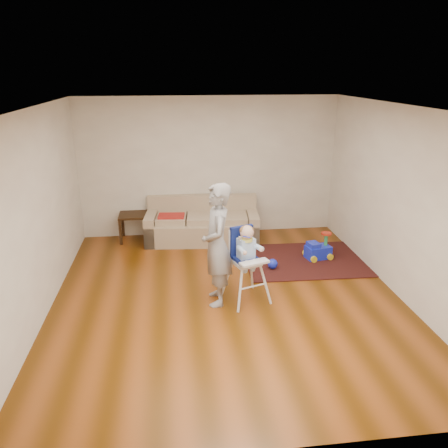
{
  "coord_description": "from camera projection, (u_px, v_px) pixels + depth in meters",
  "views": [
    {
      "loc": [
        -0.75,
        -5.61,
        3.15
      ],
      "look_at": [
        0.0,
        0.4,
        1.0
      ],
      "focal_mm": 35.0,
      "sensor_mm": 36.0,
      "label": 1
    }
  ],
  "objects": [
    {
      "name": "sofa",
      "position": [
        202.0,
        220.0,
        8.38
      ],
      "size": [
        2.21,
        1.07,
        0.83
      ],
      "rotation": [
        0.0,
        0.0,
        -0.09
      ],
      "color": "gray",
      "rests_on": "ground"
    },
    {
      "name": "side_table",
      "position": [
        134.0,
        227.0,
        8.48
      ],
      "size": [
        0.53,
        0.53,
        0.53
      ],
      "primitive_type": null,
      "color": "black",
      "rests_on": "ground"
    },
    {
      "name": "room_envelope",
      "position": [
        223.0,
        164.0,
        6.26
      ],
      "size": [
        5.04,
        5.52,
        2.72
      ],
      "color": "beige",
      "rests_on": "ground"
    },
    {
      "name": "ground",
      "position": [
        227.0,
        297.0,
        6.39
      ],
      "size": [
        5.5,
        5.5,
        0.0
      ],
      "primitive_type": "plane",
      "color": "#4E2905",
      "rests_on": "ground"
    },
    {
      "name": "ride_on_toy",
      "position": [
        318.0,
        246.0,
        7.62
      ],
      "size": [
        0.47,
        0.38,
        0.46
      ],
      "primitive_type": null,
      "rotation": [
        0.0,
        0.0,
        0.2
      ],
      "color": "#1A2CE1",
      "rests_on": "area_rug"
    },
    {
      "name": "adult",
      "position": [
        217.0,
        245.0,
        6.0
      ],
      "size": [
        0.42,
        0.64,
        1.74
      ],
      "primitive_type": "imported",
      "rotation": [
        0.0,
        0.0,
        -1.58
      ],
      "color": "gray",
      "rests_on": "ground"
    },
    {
      "name": "area_rug",
      "position": [
        304.0,
        260.0,
        7.62
      ],
      "size": [
        2.09,
        1.59,
        0.02
      ],
      "primitive_type": "cube",
      "rotation": [
        0.0,
        0.0,
        -0.03
      ],
      "color": "black",
      "rests_on": "ground"
    },
    {
      "name": "high_chair",
      "position": [
        246.0,
        265.0,
        6.15
      ],
      "size": [
        0.67,
        0.67,
        1.15
      ],
      "rotation": [
        0.0,
        0.0,
        0.33
      ],
      "color": "silver",
      "rests_on": "ground"
    },
    {
      "name": "toy_ball",
      "position": [
        273.0,
        264.0,
        7.25
      ],
      "size": [
        0.17,
        0.17,
        0.17
      ],
      "primitive_type": "sphere",
      "color": "#1A2CE1",
      "rests_on": "area_rug"
    }
  ]
}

